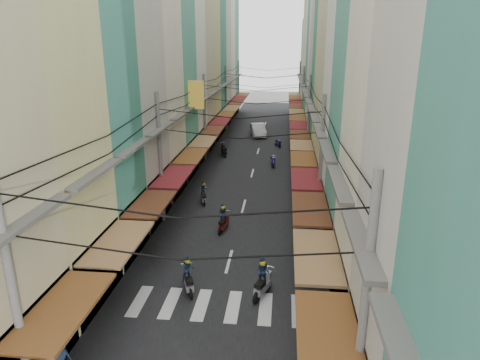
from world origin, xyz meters
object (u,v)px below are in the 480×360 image
Objects in this scene: market_umbrella at (400,294)px; white_car at (258,136)px; bicycle at (354,268)px; traffic_sign at (322,227)px.

white_car is at bearing 101.73° from market_umbrella.
bicycle is 0.64× the size of traffic_sign.
white_car is at bearing 99.67° from traffic_sign.
bicycle is at bearing 98.13° from market_umbrella.
bicycle is 0.75× the size of market_umbrella.
market_umbrella is (0.77, -5.36, 2.00)m from bicycle.
traffic_sign reaches higher than white_car.
market_umbrella reaches higher than white_car.
bicycle is 5.77m from market_umbrella.
traffic_sign is at bearing -91.12° from white_car.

